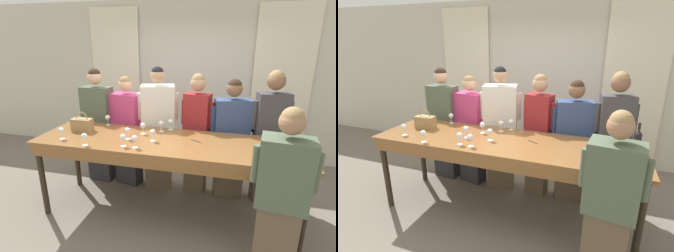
# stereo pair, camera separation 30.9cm
# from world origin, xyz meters

# --- Properties ---
(ground_plane) EXTENTS (18.00, 18.00, 0.00)m
(ground_plane) POSITION_xyz_m (0.00, 0.00, 0.00)
(ground_plane) COLOR #70665B
(wall_back) EXTENTS (12.00, 0.06, 2.80)m
(wall_back) POSITION_xyz_m (0.00, 2.01, 1.40)
(wall_back) COLOR beige
(wall_back) RESTS_ON ground_plane
(curtain_panel_left) EXTENTS (0.94, 0.03, 2.69)m
(curtain_panel_left) POSITION_xyz_m (-1.49, 1.95, 1.34)
(curtain_panel_left) COLOR #EFE5C6
(curtain_panel_left) RESTS_ON ground_plane
(curtain_panel_right) EXTENTS (0.94, 0.03, 2.69)m
(curtain_panel_right) POSITION_xyz_m (1.49, 1.95, 1.34)
(curtain_panel_right) COLOR #EFE5C6
(curtain_panel_right) RESTS_ON ground_plane
(tasting_bar) EXTENTS (3.10, 0.89, 1.00)m
(tasting_bar) POSITION_xyz_m (0.00, -0.03, 0.91)
(tasting_bar) COLOR brown
(tasting_bar) RESTS_ON ground_plane
(wine_bottle) EXTENTS (0.08, 0.08, 0.31)m
(wine_bottle) POSITION_xyz_m (1.42, 0.18, 1.12)
(wine_bottle) COLOR black
(wine_bottle) RESTS_ON tasting_bar
(handbag) EXTENTS (0.26, 0.14, 0.25)m
(handbag) POSITION_xyz_m (-1.13, 0.07, 1.09)
(handbag) COLOR #997A4C
(handbag) RESTS_ON tasting_bar
(wine_glass_front_left) EXTENTS (0.07, 0.07, 0.14)m
(wine_glass_front_left) POSITION_xyz_m (1.24, -0.23, 1.10)
(wine_glass_front_left) COLOR white
(wine_glass_front_left) RESTS_ON tasting_bar
(wine_glass_front_mid) EXTENTS (0.07, 0.07, 0.14)m
(wine_glass_front_mid) POSITION_xyz_m (-0.04, 0.39, 1.10)
(wine_glass_front_mid) COLOR white
(wine_glass_front_mid) RESTS_ON tasting_bar
(wine_glass_front_right) EXTENTS (0.07, 0.07, 0.14)m
(wine_glass_front_right) POSITION_xyz_m (-0.14, 0.29, 1.10)
(wine_glass_front_right) COLOR white
(wine_glass_front_right) RESTS_ON tasting_bar
(wine_glass_center_left) EXTENTS (0.07, 0.07, 0.14)m
(wine_glass_center_left) POSITION_xyz_m (-0.84, -0.36, 1.10)
(wine_glass_center_left) COLOR white
(wine_glass_center_left) RESTS_ON tasting_bar
(wine_glass_center_mid) EXTENTS (0.07, 0.07, 0.14)m
(wine_glass_center_mid) POSITION_xyz_m (-0.45, -0.06, 1.10)
(wine_glass_center_mid) COLOR white
(wine_glass_center_mid) RESTS_ON tasting_bar
(wine_glass_center_right) EXTENTS (0.07, 0.07, 0.14)m
(wine_glass_center_right) POSITION_xyz_m (-1.21, -0.25, 1.10)
(wine_glass_center_right) COLOR white
(wine_glass_center_right) RESTS_ON tasting_bar
(wine_glass_back_left) EXTENTS (0.07, 0.07, 0.14)m
(wine_glass_back_left) POSITION_xyz_m (-0.28, -0.29, 1.10)
(wine_glass_back_left) COLOR white
(wine_glass_back_left) RESTS_ON tasting_bar
(wine_glass_back_mid) EXTENTS (0.07, 0.07, 0.14)m
(wine_glass_back_mid) POSITION_xyz_m (1.10, -0.18, 1.10)
(wine_glass_back_mid) COLOR white
(wine_glass_back_mid) RESTS_ON tasting_bar
(wine_glass_back_right) EXTENTS (0.07, 0.07, 0.14)m
(wine_glass_back_right) POSITION_xyz_m (-0.15, -0.05, 1.10)
(wine_glass_back_right) COLOR white
(wine_glass_back_right) RESTS_ON tasting_bar
(wine_glass_near_host) EXTENTS (0.07, 0.07, 0.14)m
(wine_glass_near_host) POSITION_xyz_m (-0.41, -0.29, 1.10)
(wine_glass_near_host) COLOR white
(wine_glass_near_host) RESTS_ON tasting_bar
(wine_glass_by_bottle) EXTENTS (0.07, 0.07, 0.14)m
(wine_glass_by_bottle) POSITION_xyz_m (-0.34, 0.15, 1.10)
(wine_glass_by_bottle) COLOR white
(wine_glass_by_bottle) RESTS_ON tasting_bar
(wine_glass_by_handbag) EXTENTS (0.07, 0.07, 0.14)m
(wine_glass_by_handbag) POSITION_xyz_m (-0.93, 0.38, 1.10)
(wine_glass_by_handbag) COLOR white
(wine_glass_by_handbag) RESTS_ON tasting_bar
(pen) EXTENTS (0.13, 0.07, 0.01)m
(pen) POSITION_xyz_m (0.34, 0.06, 1.00)
(pen) COLOR black
(pen) RESTS_ON tasting_bar
(guest_olive_jacket) EXTENTS (0.56, 0.27, 1.74)m
(guest_olive_jacket) POSITION_xyz_m (-1.22, 0.63, 0.89)
(guest_olive_jacket) COLOR #28282D
(guest_olive_jacket) RESTS_ON ground_plane
(guest_pink_top) EXTENTS (0.56, 0.34, 1.64)m
(guest_pink_top) POSITION_xyz_m (-0.75, 0.63, 0.83)
(guest_pink_top) COLOR #28282D
(guest_pink_top) RESTS_ON ground_plane
(guest_cream_sweater) EXTENTS (0.57, 0.38, 1.79)m
(guest_cream_sweater) POSITION_xyz_m (-0.28, 0.63, 0.90)
(guest_cream_sweater) COLOR brown
(guest_cream_sweater) RESTS_ON ground_plane
(guest_striped_shirt) EXTENTS (0.46, 0.28, 1.71)m
(guest_striped_shirt) POSITION_xyz_m (0.27, 0.63, 0.90)
(guest_striped_shirt) COLOR brown
(guest_striped_shirt) RESTS_ON ground_plane
(guest_navy_coat) EXTENTS (0.57, 0.32, 1.66)m
(guest_navy_coat) POSITION_xyz_m (0.73, 0.63, 0.85)
(guest_navy_coat) COLOR brown
(guest_navy_coat) RESTS_ON ground_plane
(guest_beige_cap) EXTENTS (0.51, 0.28, 1.78)m
(guest_beige_cap) POSITION_xyz_m (1.22, 0.63, 0.94)
(guest_beige_cap) COLOR #473833
(guest_beige_cap) RESTS_ON ground_plane
(host_pouring) EXTENTS (0.53, 0.32, 1.63)m
(host_pouring) POSITION_xyz_m (1.18, -0.67, 0.83)
(host_pouring) COLOR brown
(host_pouring) RESTS_ON ground_plane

